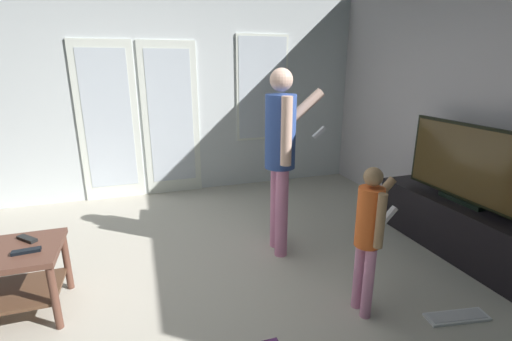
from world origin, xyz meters
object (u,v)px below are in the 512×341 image
at_px(tv_stand, 456,227).
at_px(person_child, 369,229).
at_px(loose_keyboard, 457,317).
at_px(flat_screen_tv, 467,164).
at_px(dvd_remote_slim, 26,251).
at_px(person_adult, 282,147).
at_px(tv_remote_black, 27,239).

xyz_separation_m(tv_stand, person_child, (-1.32, -0.47, 0.40)).
bearing_deg(loose_keyboard, flat_screen_tv, 45.86).
xyz_separation_m(tv_stand, dvd_remote_slim, (-3.49, 0.17, 0.27)).
bearing_deg(person_child, tv_stand, 19.63).
height_order(person_child, dvd_remote_slim, person_child).
height_order(tv_stand, dvd_remote_slim, dvd_remote_slim).
xyz_separation_m(tv_stand, loose_keyboard, (-0.73, -0.75, -0.23)).
bearing_deg(person_child, loose_keyboard, -25.29).
bearing_deg(flat_screen_tv, person_adult, 161.09).
distance_m(loose_keyboard, tv_remote_black, 3.06).
relative_size(person_adult, loose_keyboard, 3.66).
distance_m(person_adult, tv_remote_black, 2.05).
bearing_deg(loose_keyboard, tv_stand, 45.65).
bearing_deg(flat_screen_tv, tv_stand, -65.03).
bearing_deg(flat_screen_tv, tv_remote_black, 174.05).
distance_m(flat_screen_tv, person_adult, 1.64).
relative_size(loose_keyboard, tv_remote_black, 2.68).
bearing_deg(person_adult, flat_screen_tv, -18.91).
bearing_deg(tv_remote_black, tv_stand, 39.69).
relative_size(tv_stand, person_child, 1.57).
height_order(person_child, loose_keyboard, person_child).
distance_m(tv_stand, dvd_remote_slim, 3.51).
bearing_deg(tv_remote_black, dvd_remote_slim, -32.23).
xyz_separation_m(tv_stand, tv_remote_black, (-3.53, 0.37, 0.27)).
distance_m(tv_stand, flat_screen_tv, 0.61).
bearing_deg(person_child, person_adult, 102.96).
relative_size(person_child, tv_remote_black, 6.30).
distance_m(person_child, loose_keyboard, 0.90).
bearing_deg(loose_keyboard, tv_remote_black, 158.26).
bearing_deg(loose_keyboard, person_child, 154.71).
relative_size(tv_stand, flat_screen_tv, 1.35).
height_order(flat_screen_tv, person_child, flat_screen_tv).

